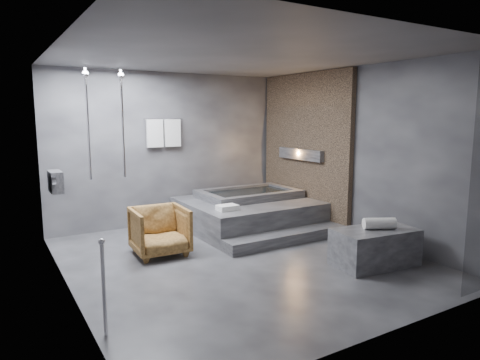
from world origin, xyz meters
TOP-DOWN VIEW (x-y plane):
  - room at (0.40, 0.24)m, footprint 5.00×5.04m
  - tub_deck at (1.05, 1.45)m, footprint 2.20×2.00m
  - tub_step at (1.05, 0.27)m, footprint 2.20×0.36m
  - concrete_bench at (1.46, -1.15)m, footprint 1.18×0.74m
  - driftwood_chair at (-0.88, 0.78)m, footprint 0.79×0.81m
  - rolled_towel at (1.51, -1.17)m, footprint 0.45×0.33m
  - deck_towel at (0.32, 0.90)m, footprint 0.33×0.24m

SIDE VIEW (x-z plane):
  - tub_step at x=1.05m, z-range 0.00..0.18m
  - tub_deck at x=1.05m, z-range 0.00..0.50m
  - concrete_bench at x=1.46m, z-range 0.00..0.50m
  - driftwood_chair at x=-0.88m, z-range 0.00..0.71m
  - deck_towel at x=0.32m, z-range 0.50..0.59m
  - rolled_towel at x=1.51m, z-range 0.50..0.66m
  - room at x=0.40m, z-range 0.32..3.14m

